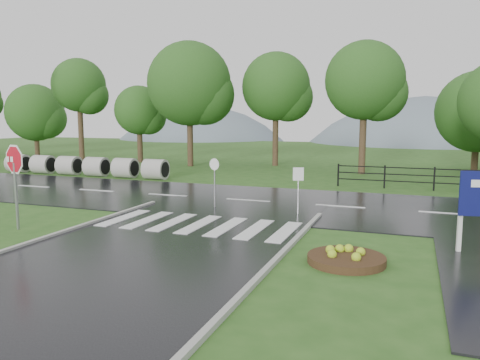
% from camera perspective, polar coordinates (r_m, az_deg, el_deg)
% --- Properties ---
extents(ground, '(120.00, 120.00, 0.00)m').
position_cam_1_polar(ground, '(11.84, -15.59, -10.64)').
color(ground, '#2B551C').
rests_on(ground, ground).
extents(main_road, '(90.00, 8.00, 0.04)m').
position_cam_1_polar(main_road, '(20.53, 0.98, -2.61)').
color(main_road, black).
rests_on(main_road, ground).
extents(crosswalk, '(6.50, 2.80, 0.02)m').
position_cam_1_polar(crosswalk, '(15.98, -5.00, -5.39)').
color(crosswalk, silver).
rests_on(crosswalk, ground).
extents(fence_west, '(9.58, 0.08, 1.20)m').
position_cam_1_polar(fence_west, '(25.25, 22.61, 0.40)').
color(fence_west, black).
rests_on(fence_west, ground).
extents(hills, '(102.00, 48.00, 48.00)m').
position_cam_1_polar(hills, '(76.57, 17.44, -7.21)').
color(hills, slate).
rests_on(hills, ground).
extents(treeline, '(83.20, 5.20, 10.00)m').
position_cam_1_polar(treeline, '(33.74, 10.53, 1.31)').
color(treeline, '#204D18').
rests_on(treeline, ground).
extents(culvert_pipes, '(11.80, 1.20, 1.20)m').
position_cam_1_polar(culvert_pipes, '(31.13, -18.62, 1.63)').
color(culvert_pipes, '#9E9B93').
rests_on(culvert_pipes, ground).
extents(stop_sign, '(1.28, 0.35, 2.97)m').
position_cam_1_polar(stop_sign, '(16.78, -25.78, 1.39)').
color(stop_sign, '#939399').
rests_on(stop_sign, ground).
extents(flower_bed, '(1.96, 1.96, 0.39)m').
position_cam_1_polar(flower_bed, '(12.26, 12.83, -9.20)').
color(flower_bed, '#332111').
rests_on(flower_bed, ground).
extents(reg_sign_small, '(0.39, 0.15, 1.81)m').
position_cam_1_polar(reg_sign_small, '(17.56, 7.12, -0.09)').
color(reg_sign_small, '#939399').
rests_on(reg_sign_small, ground).
extents(reg_sign_round, '(0.46, 0.14, 2.02)m').
position_cam_1_polar(reg_sign_round, '(18.83, -3.12, 0.45)').
color(reg_sign_round, '#939399').
rests_on(reg_sign_round, ground).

